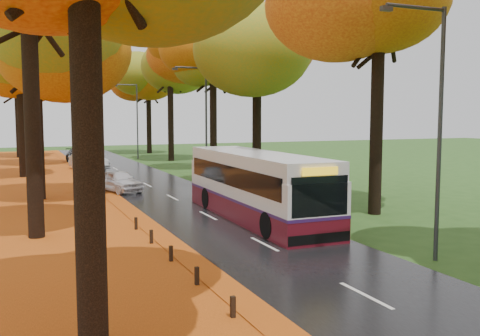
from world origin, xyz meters
TOP-DOWN VIEW (x-y plane):
  - road at (0.00, 25.00)m, footprint 6.50×90.00m
  - centre_line at (0.00, 25.00)m, footprint 0.12×90.00m
  - leaf_drift at (-3.05, 25.00)m, footprint 0.90×90.00m
  - trees_left at (-7.18, 27.06)m, footprint 9.20×74.00m
  - trees_right at (7.19, 26.91)m, footprint 9.30×74.20m
  - bollard_row at (-3.70, 4.70)m, footprint 0.11×23.51m
  - streetlamp_near at (3.95, 8.00)m, footprint 2.45×0.18m
  - streetlamp_mid at (3.95, 30.00)m, footprint 2.45×0.18m
  - streetlamp_far at (3.95, 52.00)m, footprint 2.45×0.18m
  - bus at (1.75, 16.50)m, footprint 2.80×11.32m
  - car_white at (-2.35, 27.53)m, footprint 2.72×4.20m
  - car_silver at (-2.24, 41.94)m, footprint 3.06×4.88m
  - car_dark at (-2.27, 49.29)m, footprint 2.26×4.83m

SIDE VIEW (x-z plane):
  - road at x=0.00m, z-range 0.00..0.04m
  - leaf_drift at x=-3.05m, z-range 0.04..0.05m
  - centre_line at x=0.00m, z-range 0.04..0.05m
  - bollard_row at x=-3.70m, z-range 0.00..0.52m
  - car_white at x=-2.35m, z-range 0.04..1.37m
  - car_dark at x=-2.27m, z-range 0.04..1.40m
  - car_silver at x=-2.24m, z-range 0.04..1.56m
  - bus at x=1.75m, z-range 0.11..3.08m
  - streetlamp_near at x=3.95m, z-range 0.71..8.71m
  - streetlamp_mid at x=3.95m, z-range 0.71..8.71m
  - streetlamp_far at x=3.95m, z-range 0.71..8.71m
  - trees_left at x=-7.18m, z-range 2.59..16.48m
  - trees_right at x=7.19m, z-range 2.71..16.67m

